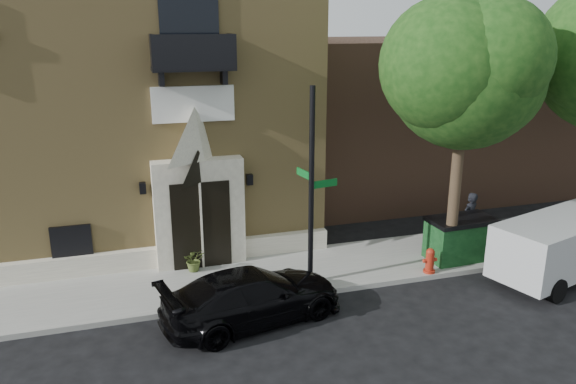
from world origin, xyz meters
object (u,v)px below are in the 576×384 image
Objects in this scene: fire_hydrant at (430,261)px; black_sedan at (253,296)px; pedestrian_near at (469,219)px; dumpster at (460,238)px; cargo_van at (564,244)px; street_sign at (312,188)px.

black_sedan is at bearing -170.27° from fire_hydrant.
pedestrian_near is at bearing 34.27° from fire_hydrant.
black_sedan is 2.24× the size of dumpster.
cargo_van reaches higher than black_sedan.
pedestrian_near is at bearing -84.69° from black_sedan.
cargo_van is 6.36× the size of fire_hydrant.
dumpster is 1.17× the size of pedestrian_near.
fire_hydrant is (5.45, 0.93, -0.15)m from black_sedan.
cargo_van is 7.56m from street_sign.
fire_hydrant is 0.43× the size of pedestrian_near.
black_sedan is 7.02m from dumpster.
cargo_van is at bearing -16.02° from fire_hydrant.
pedestrian_near is (5.80, 1.16, -1.87)m from street_sign.
fire_hydrant is at bearing -157.39° from dumpster.
fire_hydrant is (3.49, -0.41, -2.37)m from street_sign.
street_sign is at bearing 151.49° from cargo_van.
street_sign is 2.67× the size of dumpster.
cargo_van is 2.97m from pedestrian_near.
cargo_van reaches higher than fire_hydrant.
fire_hydrant is at bearing -92.87° from black_sedan.
cargo_van is 2.33× the size of dumpster.
fire_hydrant is 1.56m from dumpster.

